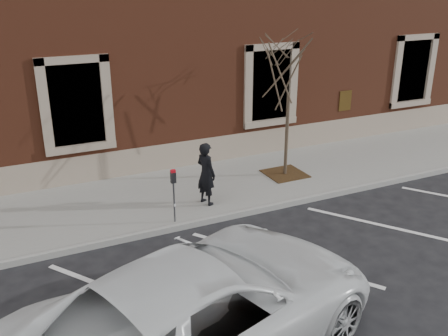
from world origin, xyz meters
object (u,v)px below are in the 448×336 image
parking_meter (174,186)px  white_truck (201,310)px  man (206,174)px  sapling (290,69)px

parking_meter → white_truck: bearing=-109.9°
parking_meter → white_truck: 4.41m
white_truck → man: bearing=-41.5°
sapling → white_truck: bearing=-131.6°
man → parking_meter: 1.27m
sapling → man: bearing=-163.6°
parking_meter → sapling: size_ratio=0.30×
parking_meter → white_truck: size_ratio=0.21×
man → white_truck: man is taller
man → white_truck: bearing=136.4°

